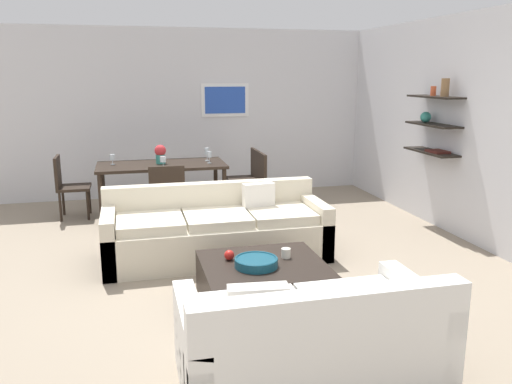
% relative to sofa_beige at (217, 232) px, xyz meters
% --- Properties ---
extents(ground_plane, '(18.00, 18.00, 0.00)m').
position_rel_sofa_beige_xyz_m(ground_plane, '(0.04, -0.34, -0.29)').
color(ground_plane, gray).
extents(back_wall_unit, '(8.40, 0.09, 2.70)m').
position_rel_sofa_beige_xyz_m(back_wall_unit, '(0.35, 3.19, 1.06)').
color(back_wall_unit, silver).
rests_on(back_wall_unit, ground).
extents(right_wall_shelf_unit, '(0.34, 8.20, 2.70)m').
position_rel_sofa_beige_xyz_m(right_wall_shelf_unit, '(3.07, 0.27, 1.06)').
color(right_wall_shelf_unit, silver).
rests_on(right_wall_shelf_unit, ground).
extents(sofa_beige, '(2.40, 0.90, 0.78)m').
position_rel_sofa_beige_xyz_m(sofa_beige, '(0.00, 0.00, 0.00)').
color(sofa_beige, beige).
rests_on(sofa_beige, ground).
extents(loveseat_white, '(1.70, 0.90, 0.78)m').
position_rel_sofa_beige_xyz_m(loveseat_white, '(0.19, -2.50, 0.00)').
color(loveseat_white, white).
rests_on(loveseat_white, ground).
extents(coffee_table, '(1.06, 0.96, 0.38)m').
position_rel_sofa_beige_xyz_m(coffee_table, '(0.20, -1.27, -0.10)').
color(coffee_table, black).
rests_on(coffee_table, ground).
extents(decorative_bowl, '(0.37, 0.37, 0.08)m').
position_rel_sofa_beige_xyz_m(decorative_bowl, '(0.12, -1.34, 0.13)').
color(decorative_bowl, navy).
rests_on(decorative_bowl, coffee_table).
extents(candle_jar, '(0.08, 0.08, 0.09)m').
position_rel_sofa_beige_xyz_m(candle_jar, '(0.43, -1.19, 0.13)').
color(candle_jar, silver).
rests_on(candle_jar, coffee_table).
extents(apple_on_coffee_table, '(0.09, 0.09, 0.09)m').
position_rel_sofa_beige_xyz_m(apple_on_coffee_table, '(-0.08, -1.12, 0.13)').
color(apple_on_coffee_table, red).
rests_on(apple_on_coffee_table, coffee_table).
extents(dining_table, '(1.77, 0.86, 0.75)m').
position_rel_sofa_beige_xyz_m(dining_table, '(-0.45, 1.90, 0.38)').
color(dining_table, black).
rests_on(dining_table, ground).
extents(dining_chair_right_near, '(0.44, 0.44, 0.88)m').
position_rel_sofa_beige_xyz_m(dining_chair_right_near, '(0.84, 1.71, 0.21)').
color(dining_chair_right_near, black).
rests_on(dining_chair_right_near, ground).
extents(dining_chair_right_far, '(0.44, 0.44, 0.88)m').
position_rel_sofa_beige_xyz_m(dining_chair_right_far, '(0.84, 2.10, 0.21)').
color(dining_chair_right_far, black).
rests_on(dining_chair_right_far, ground).
extents(dining_chair_foot, '(0.44, 0.44, 0.88)m').
position_rel_sofa_beige_xyz_m(dining_chair_foot, '(-0.45, 1.07, 0.21)').
color(dining_chair_foot, black).
rests_on(dining_chair_foot, ground).
extents(dining_chair_left_far, '(0.44, 0.44, 0.88)m').
position_rel_sofa_beige_xyz_m(dining_chair_left_far, '(-1.74, 2.10, 0.21)').
color(dining_chair_left_far, black).
rests_on(dining_chair_left_far, ground).
extents(wine_glass_right_near, '(0.06, 0.06, 0.17)m').
position_rel_sofa_beige_xyz_m(wine_glass_right_near, '(0.21, 1.80, 0.58)').
color(wine_glass_right_near, silver).
rests_on(wine_glass_right_near, dining_table).
extents(wine_glass_foot, '(0.08, 0.08, 0.16)m').
position_rel_sofa_beige_xyz_m(wine_glass_foot, '(-0.45, 1.54, 0.58)').
color(wine_glass_foot, silver).
rests_on(wine_glass_foot, dining_table).
extents(wine_glass_left_far, '(0.07, 0.07, 0.14)m').
position_rel_sofa_beige_xyz_m(wine_glass_left_far, '(-1.12, 2.01, 0.56)').
color(wine_glass_left_far, silver).
rests_on(wine_glass_left_far, dining_table).
extents(wine_glass_right_far, '(0.07, 0.07, 0.19)m').
position_rel_sofa_beige_xyz_m(wine_glass_right_far, '(0.21, 2.01, 0.59)').
color(wine_glass_right_far, silver).
rests_on(wine_glass_right_far, dining_table).
extents(centerpiece_vase, '(0.16, 0.16, 0.27)m').
position_rel_sofa_beige_xyz_m(centerpiece_vase, '(-0.46, 1.93, 0.60)').
color(centerpiece_vase, teal).
rests_on(centerpiece_vase, dining_table).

